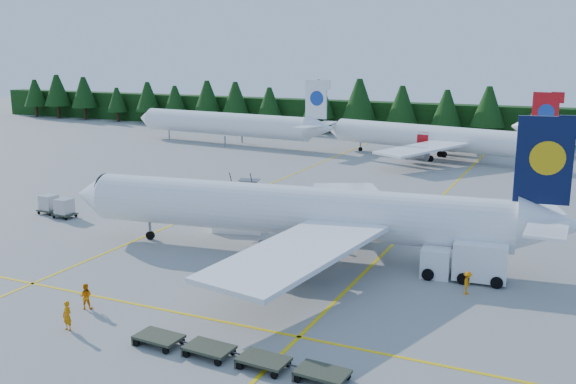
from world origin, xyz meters
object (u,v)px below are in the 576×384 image
at_px(airliner_navy, 284,211).
at_px(service_truck, 464,260).
at_px(airliner_red, 424,137).
at_px(airstairs, 240,221).

xyz_separation_m(airliner_navy, service_truck, (13.98, -0.26, -2.03)).
bearing_deg(airliner_red, airstairs, -84.98).
bearing_deg(service_truck, airliner_navy, 173.82).
bearing_deg(airliner_navy, service_truck, -8.27).
xyz_separation_m(airliner_red, service_truck, (14.47, -50.01, -1.72)).
bearing_deg(airliner_red, service_truck, -61.61).
distance_m(airliner_navy, airstairs, 7.97).
bearing_deg(airliner_navy, airstairs, 139.03).
bearing_deg(airstairs, service_truck, -27.62).
relative_size(airliner_red, airstairs, 5.35).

